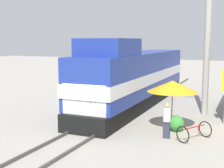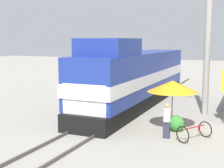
{
  "view_description": "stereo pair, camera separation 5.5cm",
  "coord_description": "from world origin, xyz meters",
  "px_view_note": "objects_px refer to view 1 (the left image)",
  "views": [
    {
      "loc": [
        7.2,
        -15.91,
        4.53
      ],
      "look_at": [
        1.2,
        -2.25,
        2.46
      ],
      "focal_mm": 50.0,
      "sensor_mm": 36.0,
      "label": 1
    },
    {
      "loc": [
        7.25,
        -15.89,
        4.53
      ],
      "look_at": [
        1.2,
        -2.25,
        2.46
      ],
      "focal_mm": 50.0,
      "sensor_mm": 36.0,
      "label": 2
    }
  ],
  "objects_px": {
    "utility_pole": "(207,45)",
    "person_bystander": "(167,119)",
    "vendor_umbrella": "(173,86)",
    "bicycle": "(194,132)",
    "locomotive": "(135,78)"
  },
  "relations": [
    {
      "from": "utility_pole",
      "to": "person_bystander",
      "type": "bearing_deg",
      "value": -100.21
    },
    {
      "from": "vendor_umbrella",
      "to": "bicycle",
      "type": "relative_size",
      "value": 1.45
    },
    {
      "from": "vendor_umbrella",
      "to": "person_bystander",
      "type": "xyz_separation_m",
      "value": [
        0.11,
        -1.52,
        -1.35
      ]
    },
    {
      "from": "locomotive",
      "to": "vendor_umbrella",
      "type": "bearing_deg",
      "value": -52.6
    },
    {
      "from": "utility_pole",
      "to": "vendor_umbrella",
      "type": "bearing_deg",
      "value": -105.37
    },
    {
      "from": "locomotive",
      "to": "bicycle",
      "type": "relative_size",
      "value": 9.39
    },
    {
      "from": "locomotive",
      "to": "bicycle",
      "type": "xyz_separation_m",
      "value": [
        5.08,
        -6.15,
        -1.6
      ]
    },
    {
      "from": "vendor_umbrella",
      "to": "locomotive",
      "type": "bearing_deg",
      "value": 127.4
    },
    {
      "from": "vendor_umbrella",
      "to": "person_bystander",
      "type": "bearing_deg",
      "value": -85.85
    },
    {
      "from": "locomotive",
      "to": "bicycle",
      "type": "height_order",
      "value": "locomotive"
    },
    {
      "from": "utility_pole",
      "to": "person_bystander",
      "type": "xyz_separation_m",
      "value": [
        -1.0,
        -5.57,
        -3.38
      ]
    },
    {
      "from": "vendor_umbrella",
      "to": "bicycle",
      "type": "distance_m",
      "value": 2.62
    },
    {
      "from": "locomotive",
      "to": "utility_pole",
      "type": "xyz_separation_m",
      "value": [
        4.85,
        -0.84,
        2.3
      ]
    },
    {
      "from": "locomotive",
      "to": "person_bystander",
      "type": "relative_size",
      "value": 9.8
    },
    {
      "from": "locomotive",
      "to": "vendor_umbrella",
      "type": "xyz_separation_m",
      "value": [
        3.74,
        -4.89,
        0.27
      ]
    }
  ]
}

